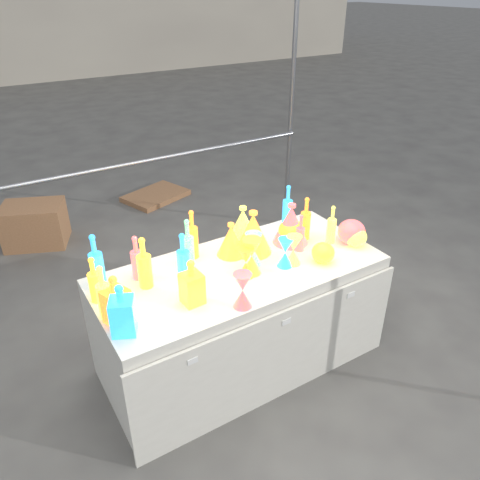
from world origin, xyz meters
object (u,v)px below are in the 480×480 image
cardboard_box_closed (35,225)px  decanter_0 (192,282)px  hourglass_0 (246,262)px  globe_0 (323,254)px  bottle_0 (94,279)px  display_table (241,317)px  lampshade_0 (253,232)px

cardboard_box_closed → decanter_0: 2.73m
hourglass_0 → globe_0: hourglass_0 is taller
decanter_0 → bottle_0: bearing=143.5°
hourglass_0 → display_table: bearing=78.1°
cardboard_box_closed → bottle_0: size_ratio=2.04×
hourglass_0 → cardboard_box_closed: bearing=108.4°
cardboard_box_closed → hourglass_0: (0.85, -2.54, 0.64)m
display_table → globe_0: bearing=-22.4°
cardboard_box_closed → decanter_0: decanter_0 is taller
display_table → globe_0: size_ratio=12.61×
cardboard_box_closed → bottle_0: bottle_0 is taller
display_table → lampshade_0: 0.57m
display_table → hourglass_0: bearing=-101.9°
bottle_0 → display_table: bearing=-9.6°
bottle_0 → decanter_0: (0.44, -0.30, -0.00)m
bottle_0 → lampshade_0: 1.03m
hourglass_0 → decanter_0: bearing=-170.5°
lampshade_0 → globe_0: bearing=-55.8°
display_table → decanter_0: decanter_0 is taller
decanter_0 → globe_0: 0.90m
hourglass_0 → lampshade_0: lampshade_0 is taller
hourglass_0 → lampshade_0: (0.20, 0.23, 0.05)m
bottle_0 → lampshade_0: size_ratio=0.96×
display_table → bottle_0: bottle_0 is taller
cardboard_box_closed → lampshade_0: size_ratio=1.95×
display_table → hourglass_0: (-0.02, -0.09, 0.47)m
decanter_0 → hourglass_0: 0.40m
cardboard_box_closed → lampshade_0: 2.63m
cardboard_box_closed → globe_0: bearing=-40.4°
decanter_0 → globe_0: (0.89, -0.05, -0.08)m
bottle_0 → hourglass_0: size_ratio=1.44×
globe_0 → lampshade_0: size_ratio=0.50×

